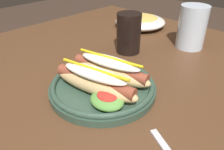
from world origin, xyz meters
name	(u,v)px	position (x,y,z in m)	size (l,w,h in m)	color
dining_table	(124,112)	(0.00, 0.00, 0.64)	(1.11, 1.04, 0.74)	#51331E
hot_dog_plate	(103,82)	(-0.01, -0.07, 0.77)	(0.24, 0.24, 0.08)	#334C3D
soda_cup	(129,33)	(-0.11, 0.14, 0.80)	(0.07, 0.07, 0.12)	black
water_cup	(192,27)	(0.01, 0.30, 0.81)	(0.09, 0.09, 0.13)	silver
side_bowl	(140,21)	(-0.23, 0.35, 0.76)	(0.20, 0.20, 0.05)	silver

